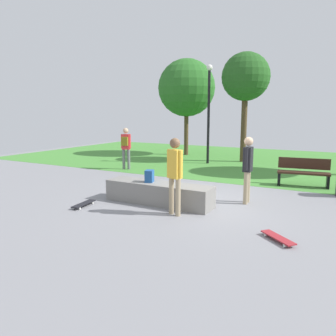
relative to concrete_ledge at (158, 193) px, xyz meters
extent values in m
plane|color=gray|center=(0.98, 0.81, -0.28)|extent=(28.00, 28.00, 0.00)
cube|color=#478C38|center=(0.98, 9.04, -0.28)|extent=(26.60, 11.53, 0.01)
cube|color=gray|center=(0.00, 0.00, 0.00)|extent=(2.95, 0.70, 0.56)
cube|color=#1E4C8C|center=(-0.27, -0.01, 0.44)|extent=(0.28, 0.33, 0.32)
cylinder|color=tan|center=(0.72, -0.63, 0.16)|extent=(0.12, 0.12, 0.88)
cylinder|color=tan|center=(0.93, -0.70, 0.16)|extent=(0.12, 0.12, 0.88)
cube|color=gold|center=(0.83, -0.66, 0.94)|extent=(0.37, 0.29, 0.66)
cylinder|color=gold|center=(0.67, -0.61, 0.96)|extent=(0.09, 0.09, 0.61)
cylinder|color=gold|center=(0.99, -0.72, 0.96)|extent=(0.09, 0.09, 0.61)
sphere|color=brown|center=(0.83, -0.66, 1.42)|extent=(0.24, 0.24, 0.24)
cylinder|color=tan|center=(2.04, 1.06, 0.15)|extent=(0.12, 0.12, 0.86)
cylinder|color=tan|center=(2.03, 1.28, 0.15)|extent=(0.12, 0.12, 0.86)
cube|color=black|center=(2.03, 1.17, 0.90)|extent=(0.21, 0.33, 0.64)
cylinder|color=black|center=(2.04, 1.00, 0.93)|extent=(0.09, 0.09, 0.59)
cylinder|color=black|center=(2.03, 1.34, 0.93)|extent=(0.09, 0.09, 0.59)
sphere|color=tan|center=(2.03, 1.17, 1.37)|extent=(0.23, 0.23, 0.23)
cube|color=black|center=(-1.56, -1.15, -0.21)|extent=(0.30, 0.82, 0.02)
cylinder|color=silver|center=(-1.68, -0.88, -0.25)|extent=(0.04, 0.06, 0.06)
cylinder|color=silver|center=(-1.52, -0.86, -0.25)|extent=(0.04, 0.06, 0.06)
cylinder|color=silver|center=(-1.61, -1.44, -0.25)|extent=(0.04, 0.06, 0.06)
cylinder|color=silver|center=(-1.45, -1.42, -0.25)|extent=(0.04, 0.06, 0.06)
cube|color=#A5262D|center=(3.29, -1.16, -0.21)|extent=(0.74, 0.67, 0.02)
cylinder|color=silver|center=(3.55, -1.28, -0.25)|extent=(0.06, 0.06, 0.06)
cylinder|color=silver|center=(3.44, -1.40, -0.25)|extent=(0.06, 0.06, 0.06)
cylinder|color=silver|center=(3.13, -0.92, -0.25)|extent=(0.06, 0.06, 0.06)
cylinder|color=silver|center=(3.02, -1.04, -0.25)|extent=(0.06, 0.06, 0.06)
cube|color=#331E14|center=(3.10, 4.03, 0.17)|extent=(1.64, 0.64, 0.06)
cube|color=#331E14|center=(3.07, 4.25, 0.45)|extent=(1.59, 0.27, 0.36)
cube|color=black|center=(3.83, 4.12, -0.05)|extent=(0.13, 0.40, 0.45)
cube|color=black|center=(2.37, 3.93, -0.05)|extent=(0.13, 0.40, 0.45)
cylinder|color=#4C3823|center=(-0.20, 8.53, 1.41)|extent=(0.28, 0.28, 3.37)
sphere|color=#23561E|center=(-0.20, 8.53, 3.77)|extent=(2.27, 2.27, 2.27)
cylinder|color=#4C3823|center=(-3.79, 9.60, 1.11)|extent=(0.24, 0.24, 2.78)
sphere|color=#286623|center=(-3.79, 9.60, 3.45)|extent=(3.14, 3.14, 3.14)
cylinder|color=black|center=(-1.50, 7.19, 1.86)|extent=(0.12, 0.12, 4.27)
sphere|color=silver|center=(-1.50, 7.19, 4.11)|extent=(0.28, 0.28, 0.28)
cylinder|color=slate|center=(-4.02, 3.95, 0.15)|extent=(0.12, 0.12, 0.85)
cylinder|color=slate|center=(-3.81, 4.02, 0.15)|extent=(0.12, 0.12, 0.85)
cube|color=red|center=(-3.91, 3.99, 0.89)|extent=(0.37, 0.29, 0.64)
cylinder|color=red|center=(-4.07, 3.94, 0.92)|extent=(0.09, 0.09, 0.59)
cylinder|color=red|center=(-3.75, 4.04, 0.92)|extent=(0.09, 0.09, 0.59)
sphere|color=tan|center=(-3.91, 3.99, 1.36)|extent=(0.23, 0.23, 0.23)
cube|color=olive|center=(-3.86, 3.84, 0.92)|extent=(0.30, 0.23, 0.36)
camera|label=1|loc=(4.31, -7.36, 2.12)|focal=35.47mm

